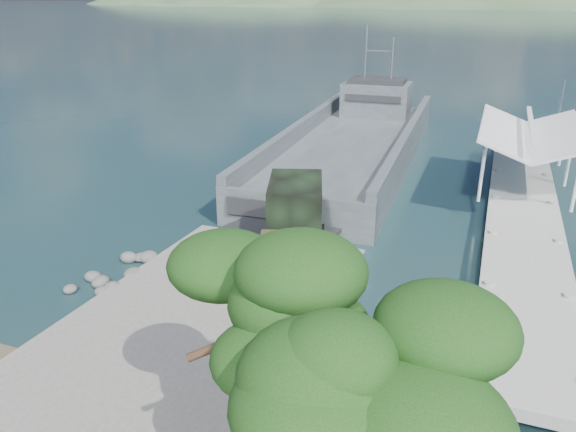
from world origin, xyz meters
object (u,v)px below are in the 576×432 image
object	(u,v)px
military_truck	(294,233)
soldier	(209,274)
landing_craft	(351,152)
pier	(523,181)
sailboat_far	(555,140)
overhang_tree	(300,347)

from	to	relation	value
military_truck	soldier	size ratio (longest dim) A/B	5.73
military_truck	landing_craft	bearing A→B (deg)	79.31
landing_craft	pier	bearing A→B (deg)	-25.45
landing_craft	sailboat_far	bearing A→B (deg)	36.12
pier	soldier	world-z (taller)	pier
pier	overhang_tree	xyz separation A→B (m)	(-5.59, -28.63, 4.52)
soldier	landing_craft	bearing A→B (deg)	50.64
landing_craft	sailboat_far	xyz separation A→B (m)	(16.23, 12.72, -0.59)
pier	sailboat_far	xyz separation A→B (m)	(3.22, 18.37, -1.28)
landing_craft	soldier	xyz separation A→B (m)	(-0.54, -23.89, 0.40)
military_truck	sailboat_far	xyz separation A→B (m)	(13.75, 33.60, -2.23)
pier	sailboat_far	size ratio (longest dim) A/B	7.26
military_truck	soldier	bearing A→B (deg)	-152.49
military_truck	overhang_tree	size ratio (longest dim) A/B	1.10
military_truck	soldier	world-z (taller)	military_truck
pier	overhang_tree	world-z (taller)	overhang_tree
landing_craft	soldier	world-z (taller)	landing_craft
overhang_tree	military_truck	bearing A→B (deg)	110.24
pier	soldier	size ratio (longest dim) A/B	27.24
landing_craft	overhang_tree	distance (m)	35.45
overhang_tree	soldier	bearing A→B (deg)	127.47
military_truck	sailboat_far	bearing A→B (deg)	50.29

